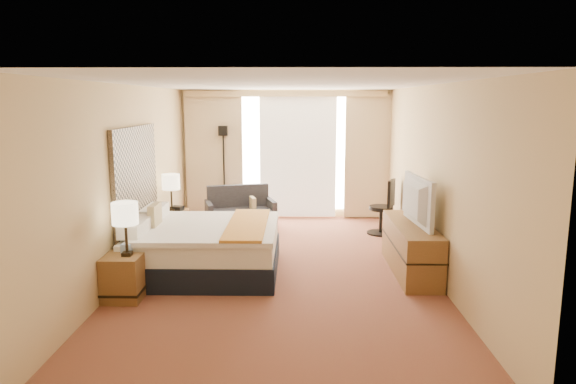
{
  "coord_description": "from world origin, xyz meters",
  "views": [
    {
      "loc": [
        0.22,
        -6.97,
        2.38
      ],
      "look_at": [
        0.1,
        0.4,
        1.07
      ],
      "focal_mm": 32.0,
      "sensor_mm": 36.0,
      "label": 1
    }
  ],
  "objects_px": {
    "bed": "(205,247)",
    "desk_chair": "(384,210)",
    "loveseat": "(240,214)",
    "floor_lamp": "(224,153)",
    "lamp_left": "(125,215)",
    "television": "(410,200)",
    "nightstand_left": "(124,277)",
    "media_dresser": "(411,248)",
    "lamp_right": "(171,183)",
    "nightstand_right": "(173,227)"
  },
  "relations": [
    {
      "from": "nightstand_left",
      "to": "loveseat",
      "type": "bearing_deg",
      "value": 73.71
    },
    {
      "from": "nightstand_left",
      "to": "nightstand_right",
      "type": "height_order",
      "value": "same"
    },
    {
      "from": "nightstand_left",
      "to": "lamp_right",
      "type": "height_order",
      "value": "lamp_right"
    },
    {
      "from": "television",
      "to": "bed",
      "type": "bearing_deg",
      "value": 85.64
    },
    {
      "from": "media_dresser",
      "to": "desk_chair",
      "type": "relative_size",
      "value": 1.79
    },
    {
      "from": "loveseat",
      "to": "television",
      "type": "height_order",
      "value": "television"
    },
    {
      "from": "loveseat",
      "to": "media_dresser",
      "type": "bearing_deg",
      "value": -58.99
    },
    {
      "from": "bed",
      "to": "desk_chair",
      "type": "height_order",
      "value": "desk_chair"
    },
    {
      "from": "nightstand_left",
      "to": "lamp_left",
      "type": "xyz_separation_m",
      "value": [
        0.06,
        -0.02,
        0.78
      ]
    },
    {
      "from": "nightstand_right",
      "to": "floor_lamp",
      "type": "relative_size",
      "value": 0.29
    },
    {
      "from": "desk_chair",
      "to": "lamp_left",
      "type": "height_order",
      "value": "lamp_left"
    },
    {
      "from": "media_dresser",
      "to": "desk_chair",
      "type": "xyz_separation_m",
      "value": [
        -0.03,
        2.08,
        0.1
      ]
    },
    {
      "from": "loveseat",
      "to": "floor_lamp",
      "type": "xyz_separation_m",
      "value": [
        -0.41,
        0.81,
        1.07
      ]
    },
    {
      "from": "loveseat",
      "to": "floor_lamp",
      "type": "relative_size",
      "value": 0.74
    },
    {
      "from": "loveseat",
      "to": "television",
      "type": "distance_m",
      "value": 3.72
    },
    {
      "from": "television",
      "to": "lamp_right",
      "type": "bearing_deg",
      "value": 63.3
    },
    {
      "from": "media_dresser",
      "to": "loveseat",
      "type": "relative_size",
      "value": 1.28
    },
    {
      "from": "bed",
      "to": "lamp_left",
      "type": "xyz_separation_m",
      "value": [
        -0.75,
        -1.03,
        0.7
      ]
    },
    {
      "from": "loveseat",
      "to": "television",
      "type": "relative_size",
      "value": 1.21
    },
    {
      "from": "nightstand_left",
      "to": "bed",
      "type": "distance_m",
      "value": 1.29
    },
    {
      "from": "bed",
      "to": "nightstand_right",
      "type": "bearing_deg",
      "value": 118.4
    },
    {
      "from": "nightstand_left",
      "to": "television",
      "type": "height_order",
      "value": "television"
    },
    {
      "from": "bed",
      "to": "floor_lamp",
      "type": "xyz_separation_m",
      "value": [
        -0.19,
        3.35,
        0.98
      ]
    },
    {
      "from": "bed",
      "to": "television",
      "type": "distance_m",
      "value": 2.92
    },
    {
      "from": "bed",
      "to": "lamp_left",
      "type": "height_order",
      "value": "lamp_left"
    },
    {
      "from": "media_dresser",
      "to": "nightstand_right",
      "type": "bearing_deg",
      "value": 158.6
    },
    {
      "from": "nightstand_right",
      "to": "desk_chair",
      "type": "xyz_separation_m",
      "value": [
        3.67,
        0.63,
        0.17
      ]
    },
    {
      "from": "floor_lamp",
      "to": "lamp_right",
      "type": "distance_m",
      "value": 1.97
    },
    {
      "from": "floor_lamp",
      "to": "desk_chair",
      "type": "xyz_separation_m",
      "value": [
        3.05,
        -1.22,
        -0.89
      ]
    },
    {
      "from": "bed",
      "to": "loveseat",
      "type": "xyz_separation_m",
      "value": [
        0.22,
        2.53,
        -0.09
      ]
    },
    {
      "from": "lamp_left",
      "to": "television",
      "type": "height_order",
      "value": "television"
    },
    {
      "from": "nightstand_left",
      "to": "media_dresser",
      "type": "height_order",
      "value": "media_dresser"
    },
    {
      "from": "nightstand_left",
      "to": "lamp_left",
      "type": "relative_size",
      "value": 0.84
    },
    {
      "from": "bed",
      "to": "lamp_right",
      "type": "xyz_separation_m",
      "value": [
        -0.82,
        1.5,
        0.68
      ]
    },
    {
      "from": "media_dresser",
      "to": "bed",
      "type": "bearing_deg",
      "value": -179.07
    },
    {
      "from": "loveseat",
      "to": "lamp_right",
      "type": "bearing_deg",
      "value": -151.16
    },
    {
      "from": "nightstand_left",
      "to": "television",
      "type": "distance_m",
      "value": 3.86
    },
    {
      "from": "nightstand_left",
      "to": "media_dresser",
      "type": "bearing_deg",
      "value": 15.84
    },
    {
      "from": "television",
      "to": "loveseat",
      "type": "bearing_deg",
      "value": 41.5
    },
    {
      "from": "bed",
      "to": "lamp_right",
      "type": "height_order",
      "value": "lamp_right"
    },
    {
      "from": "nightstand_right",
      "to": "television",
      "type": "bearing_deg",
      "value": -22.2
    },
    {
      "from": "desk_chair",
      "to": "lamp_left",
      "type": "bearing_deg",
      "value": -115.54
    },
    {
      "from": "lamp_right",
      "to": "lamp_left",
      "type": "bearing_deg",
      "value": -88.48
    },
    {
      "from": "desk_chair",
      "to": "television",
      "type": "xyz_separation_m",
      "value": [
        -0.02,
        -2.12,
        0.59
      ]
    },
    {
      "from": "loveseat",
      "to": "lamp_left",
      "type": "relative_size",
      "value": 2.16
    },
    {
      "from": "nightstand_right",
      "to": "television",
      "type": "relative_size",
      "value": 0.47
    },
    {
      "from": "desk_chair",
      "to": "floor_lamp",
      "type": "bearing_deg",
      "value": -178.52
    },
    {
      "from": "nightstand_right",
      "to": "bed",
      "type": "bearing_deg",
      "value": -61.6
    },
    {
      "from": "media_dresser",
      "to": "loveseat",
      "type": "distance_m",
      "value": 3.65
    },
    {
      "from": "loveseat",
      "to": "desk_chair",
      "type": "height_order",
      "value": "desk_chair"
    }
  ]
}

